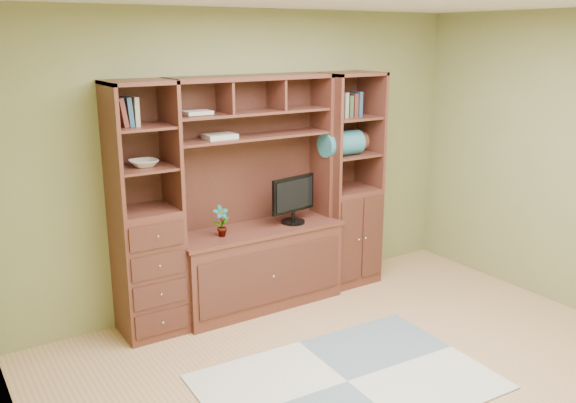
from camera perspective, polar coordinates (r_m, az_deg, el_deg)
room at (r=3.93m, az=10.93°, el=-0.79°), size 4.60×4.10×2.64m
center_hutch at (r=5.30m, az=-2.84°, el=0.54°), size 1.54×0.53×2.05m
left_tower at (r=4.94m, az=-13.18°, el=-0.96°), size 0.50×0.45×2.05m
right_tower at (r=5.90m, az=5.63°, el=1.97°), size 0.55×0.45×2.05m
rug at (r=4.50m, az=5.59°, el=-16.46°), size 2.05×1.42×0.01m
monitor at (r=5.45m, az=0.49°, el=0.95°), size 0.51×0.30×0.59m
orchid at (r=5.15m, az=-6.26°, el=-1.85°), size 0.14×0.10×0.27m
magazines at (r=5.13m, az=-6.41°, el=6.08°), size 0.26×0.19×0.04m
bowl at (r=4.85m, az=-13.36°, el=3.51°), size 0.22×0.22×0.05m
blanket_teal at (r=5.71m, az=5.02°, el=5.43°), size 0.39×0.23×0.23m
blanket_red at (r=5.96m, az=6.10°, el=5.57°), size 0.32×0.18×0.18m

